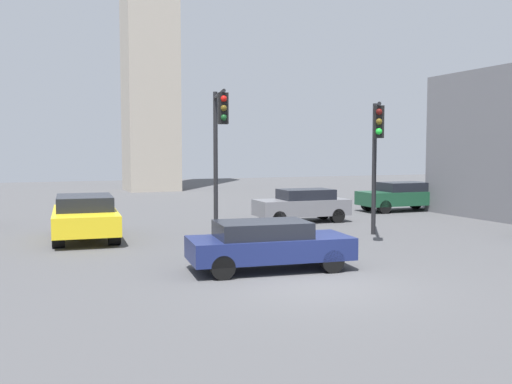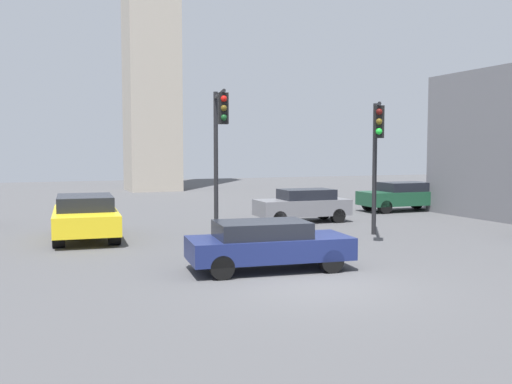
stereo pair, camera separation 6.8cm
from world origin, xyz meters
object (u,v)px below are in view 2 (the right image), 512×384
at_px(car_4, 267,244).
at_px(traffic_light_1, 377,141).
at_px(car_2, 402,196).
at_px(car_5, 303,205).
at_px(traffic_light_0, 219,133).
at_px(car_0, 85,216).

bearing_deg(car_4, traffic_light_1, 35.90).
xyz_separation_m(car_2, car_5, (-6.64, -2.09, -0.03)).
distance_m(traffic_light_0, car_4, 6.23).
height_order(car_0, car_2, car_0).
bearing_deg(traffic_light_1, car_4, -28.77).
height_order(traffic_light_0, car_5, traffic_light_0).
height_order(car_0, car_4, car_0).
relative_size(car_2, car_5, 1.07).
bearing_deg(car_2, car_4, 43.15).
bearing_deg(car_4, car_2, 47.71).
height_order(traffic_light_0, car_0, traffic_light_0).
relative_size(traffic_light_0, car_4, 1.20).
relative_size(car_2, car_4, 1.00).
bearing_deg(traffic_light_0, car_5, 134.34).
xyz_separation_m(car_2, car_4, (-11.91, -10.52, -0.09)).
bearing_deg(car_5, car_2, -160.27).
distance_m(traffic_light_1, car_4, 6.64).
xyz_separation_m(traffic_light_1, car_5, (0.00, 5.43, -2.63)).
xyz_separation_m(traffic_light_0, car_5, (4.74, 2.99, -2.92)).
xyz_separation_m(traffic_light_1, car_0, (-9.06, 4.17, -2.58)).
xyz_separation_m(traffic_light_0, car_4, (-0.54, -5.44, -2.98)).
distance_m(traffic_light_0, car_2, 12.79).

